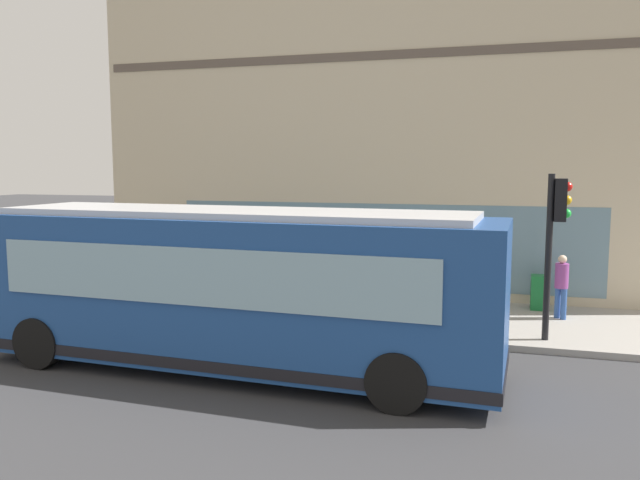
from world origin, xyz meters
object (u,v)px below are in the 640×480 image
Objects in this scene: pedestrian_near_building_entrance at (158,270)px; pedestrian_near_hydrant at (561,283)px; traffic_light_near_corner at (556,225)px; newspaper_vending_box at (539,292)px; fire_hydrant at (442,295)px; pedestrian_walking_along_curb at (228,267)px; city_bus_nearside at (233,289)px.

pedestrian_near_building_entrance reaches higher than pedestrian_near_hydrant.
pedestrian_near_building_entrance is 1.10× the size of pedestrian_near_hydrant.
newspaper_vending_box is at bearing 2.44° from traffic_light_near_corner.
traffic_light_near_corner reaches higher than fire_hydrant.
fire_hydrant is 0.46× the size of pedestrian_walking_along_curb.
pedestrian_near_hydrant is 1.12m from newspaper_vending_box.
newspaper_vending_box is at bearing -74.77° from pedestrian_near_building_entrance.
fire_hydrant is 7.52m from pedestrian_near_building_entrance.
city_bus_nearside is 8.29m from pedestrian_near_hydrant.
city_bus_nearside is 6.34× the size of pedestrian_walking_along_curb.
pedestrian_walking_along_curb is (1.85, 8.40, -1.58)m from traffic_light_near_corner.
traffic_light_near_corner reaches higher than pedestrian_near_hydrant.
pedestrian_walking_along_curb is (-0.60, 5.85, 0.55)m from fire_hydrant.
pedestrian_near_building_entrance is at bearing 46.04° from city_bus_nearside.
traffic_light_near_corner is 2.05× the size of pedestrian_near_building_entrance.
city_bus_nearside is at bearing 130.49° from pedestrian_near_hydrant.
pedestrian_walking_along_curb is (5.13, 2.45, -0.49)m from city_bus_nearside.
pedestrian_walking_along_curb is at bearing -42.79° from pedestrian_near_building_entrance.
traffic_light_near_corner is (3.28, -5.96, 1.08)m from city_bus_nearside.
newspaper_vending_box is at bearing -82.04° from pedestrian_walking_along_curb.
city_bus_nearside reaches higher than newspaper_vending_box.
fire_hydrant is (5.73, -3.40, -1.04)m from city_bus_nearside.
city_bus_nearside is 6.74m from fire_hydrant.
pedestrian_near_hydrant is at bearing -153.17° from newspaper_vending_box.
traffic_light_near_corner reaches higher than pedestrian_near_building_entrance.
fire_hydrant is at bearing 102.95° from newspaper_vending_box.
traffic_light_near_corner is at bearing -177.56° from newspaper_vending_box.
pedestrian_walking_along_curb is at bearing 77.57° from traffic_light_near_corner.
fire_hydrant is 2.96m from pedestrian_near_hydrant.
city_bus_nearside is 8.63m from newspaper_vending_box.
traffic_light_near_corner is 8.75m from pedestrian_walking_along_curb.
fire_hydrant is at bearing 82.97° from pedestrian_near_hydrant.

